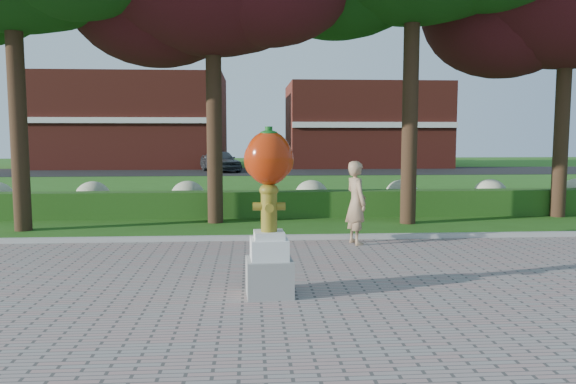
# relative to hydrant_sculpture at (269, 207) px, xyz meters

# --- Properties ---
(ground) EXTENTS (100.00, 100.00, 0.00)m
(ground) POSITION_rel_hydrant_sculpture_xyz_m (0.70, 1.56, -1.42)
(ground) COLOR #285A16
(ground) RESTS_ON ground
(walkway) EXTENTS (40.00, 14.00, 0.04)m
(walkway) POSITION_rel_hydrant_sculpture_xyz_m (0.70, -2.44, -1.40)
(walkway) COLOR gray
(walkway) RESTS_ON ground
(curb) EXTENTS (40.00, 0.18, 0.15)m
(curb) POSITION_rel_hydrant_sculpture_xyz_m (0.70, 4.56, -1.35)
(curb) COLOR #ADADA5
(curb) RESTS_ON ground
(lawn_hedge) EXTENTS (24.00, 0.70, 0.80)m
(lawn_hedge) POSITION_rel_hydrant_sculpture_xyz_m (0.70, 8.56, -1.02)
(lawn_hedge) COLOR #1F4714
(lawn_hedge) RESTS_ON ground
(hydrangea_row) EXTENTS (20.10, 1.10, 0.99)m
(hydrangea_row) POSITION_rel_hydrant_sculpture_xyz_m (1.27, 9.56, -0.87)
(hydrangea_row) COLOR beige
(hydrangea_row) RESTS_ON ground
(street) EXTENTS (50.00, 8.00, 0.02)m
(street) POSITION_rel_hydrant_sculpture_xyz_m (0.70, 29.56, -1.41)
(street) COLOR black
(street) RESTS_ON ground
(building_left) EXTENTS (14.00, 8.00, 7.00)m
(building_left) POSITION_rel_hydrant_sculpture_xyz_m (-9.30, 35.56, 2.08)
(building_left) COLOR maroon
(building_left) RESTS_ON ground
(building_right) EXTENTS (12.00, 8.00, 6.40)m
(building_right) POSITION_rel_hydrant_sculpture_xyz_m (8.70, 35.56, 1.78)
(building_right) COLOR maroon
(building_right) RESTS_ON ground
(hydrant_sculpture) EXTENTS (0.76, 0.75, 2.62)m
(hydrant_sculpture) POSITION_rel_hydrant_sculpture_xyz_m (0.00, 0.00, 0.00)
(hydrant_sculpture) COLOR gray
(hydrant_sculpture) RESTS_ON walkway
(woman) EXTENTS (0.62, 0.79, 1.90)m
(woman) POSITION_rel_hydrant_sculpture_xyz_m (2.11, 3.96, -0.44)
(woman) COLOR tan
(woman) RESTS_ON walkway
(parked_car) EXTENTS (3.31, 4.62, 1.46)m
(parked_car) POSITION_rel_hydrant_sculpture_xyz_m (-2.33, 29.50, -0.67)
(parked_car) COLOR #3A3D41
(parked_car) RESTS_ON street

